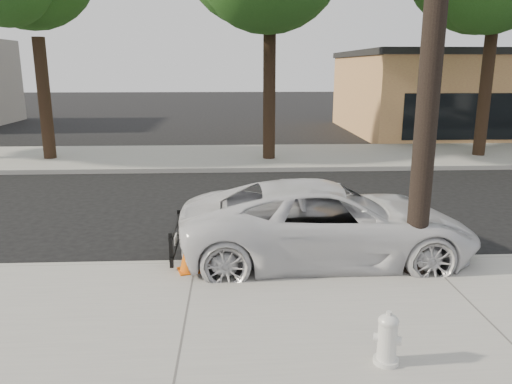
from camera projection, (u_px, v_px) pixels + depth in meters
ground at (203, 231)px, 10.64m from camera, size 120.00×120.00×0.00m
near_sidewalk at (184, 331)px, 6.46m from camera, size 90.00×4.40×0.15m
far_sidewalk at (215, 157)px, 18.85m from camera, size 90.00×5.00×0.15m
curb_near at (196, 265)px, 8.59m from camera, size 90.00×0.12×0.16m
police_cruiser at (327, 223)px, 8.83m from camera, size 5.19×2.44×1.43m
fire_hydrant at (387, 340)px, 5.57m from camera, size 0.32×0.29×0.60m
traffic_cone at (188, 252)px, 8.10m from camera, size 0.43×0.43×0.68m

